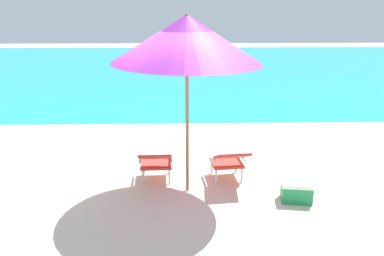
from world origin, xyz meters
TOP-DOWN VIEW (x-y plane):
  - ground_plane at (0.00, 4.00)m, footprint 40.00×40.00m
  - ocean_band at (0.00, 12.11)m, footprint 40.00×18.00m
  - lounge_chair_left at (-0.61, -0.24)m, footprint 0.57×0.89m
  - lounge_chair_right at (0.60, -0.24)m, footprint 0.62×0.92m
  - beach_umbrella_center at (-0.10, -0.51)m, footprint 2.51×2.50m
  - cooler_box at (1.55, -0.90)m, footprint 0.51×0.39m

SIDE VIEW (x-z plane):
  - ground_plane at x=0.00m, z-range 0.00..0.00m
  - ocean_band at x=0.00m, z-range 0.00..0.01m
  - cooler_box at x=1.55m, z-range 0.00..0.32m
  - lounge_chair_left at x=-0.61m, z-range 0.06..0.75m
  - lounge_chair_right at x=0.60m, z-range 0.06..0.75m
  - beach_umbrella_center at x=-0.10m, z-range 1.01..3.75m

